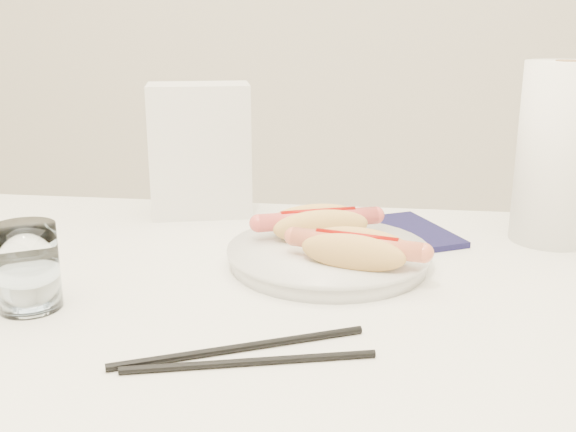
# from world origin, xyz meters

# --- Properties ---
(table) EXTENTS (1.20, 0.80, 0.75)m
(table) POSITION_xyz_m (0.00, 0.00, 0.69)
(table) COLOR white
(table) RESTS_ON ground
(plate) EXTENTS (0.32, 0.32, 0.02)m
(plate) POSITION_xyz_m (0.10, 0.12, 0.76)
(plate) COLOR silver
(plate) RESTS_ON table
(hotdog_left) EXTENTS (0.16, 0.10, 0.04)m
(hotdog_left) POSITION_xyz_m (0.08, 0.16, 0.79)
(hotdog_left) COLOR #EBB65E
(hotdog_left) RESTS_ON plate
(hotdog_right) EXTENTS (0.16, 0.09, 0.04)m
(hotdog_right) POSITION_xyz_m (0.13, 0.06, 0.79)
(hotdog_right) COLOR #E7AD5A
(hotdog_right) RESTS_ON plate
(water_glass) EXTENTS (0.07, 0.07, 0.09)m
(water_glass) POSITION_xyz_m (-0.22, -0.06, 0.80)
(water_glass) COLOR white
(water_glass) RESTS_ON table
(chopstick_near) EXTENTS (0.23, 0.12, 0.01)m
(chopstick_near) POSITION_xyz_m (0.03, -0.13, 0.75)
(chopstick_near) COLOR black
(chopstick_near) RESTS_ON table
(chopstick_far) EXTENTS (0.23, 0.07, 0.01)m
(chopstick_far) POSITION_xyz_m (0.05, -0.15, 0.75)
(chopstick_far) COLOR black
(chopstick_far) RESTS_ON table
(napkin_box) EXTENTS (0.17, 0.12, 0.21)m
(napkin_box) POSITION_xyz_m (-0.12, 0.33, 0.85)
(napkin_box) COLOR silver
(napkin_box) RESTS_ON table
(navy_napkin) EXTENTS (0.22, 0.22, 0.01)m
(navy_napkin) POSITION_xyz_m (0.18, 0.24, 0.75)
(navy_napkin) COLOR #14123A
(navy_napkin) RESTS_ON table
(paper_towel_roll) EXTENTS (0.14, 0.14, 0.25)m
(paper_towel_roll) POSITION_xyz_m (0.40, 0.26, 0.88)
(paper_towel_roll) COLOR white
(paper_towel_roll) RESTS_ON table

